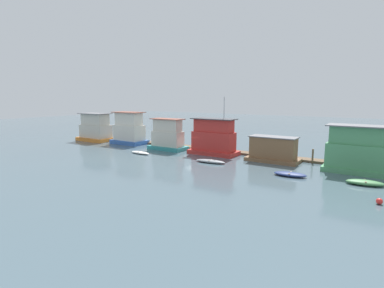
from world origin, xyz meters
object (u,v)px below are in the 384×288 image
object	(u,v)px
dinghy_grey	(210,161)
dinghy_green	(365,183)
houseboat_blue	(129,130)
dinghy_white	(140,153)
buoy_red	(379,201)
houseboat_red	(213,139)
mooring_post_far_left	(179,144)
houseboat_green	(360,151)
dinghy_navy	(290,174)
houseboat_orange	(96,129)
houseboat_teal	(168,136)
mooring_post_centre	(214,147)
mooring_post_far_right	(313,156)
houseboat_brown	(273,150)

from	to	relation	value
dinghy_grey	dinghy_green	bearing A→B (deg)	-1.05
houseboat_blue	dinghy_white	distance (m)	10.80
buoy_red	houseboat_red	bearing A→B (deg)	152.73
dinghy_green	mooring_post_far_left	bearing A→B (deg)	165.32
houseboat_green	dinghy_white	xyz separation A→B (m)	(-28.30, -5.33, -2.27)
houseboat_blue	dinghy_green	size ratio (longest dim) A/B	1.82
mooring_post_far_left	dinghy_green	bearing A→B (deg)	-14.68
houseboat_green	mooring_post_far_left	size ratio (longest dim) A/B	5.63
dinghy_navy	houseboat_blue	bearing A→B (deg)	167.62
houseboat_orange	dinghy_green	world-z (taller)	houseboat_orange
dinghy_grey	buoy_red	xyz separation A→B (m)	(18.75, -5.67, 0.04)
houseboat_teal	houseboat_orange	bearing A→B (deg)	179.37
buoy_red	dinghy_white	bearing A→B (deg)	170.31
houseboat_blue	dinghy_grey	distance (m)	21.34
houseboat_orange	mooring_post_centre	distance (m)	25.47
houseboat_blue	dinghy_grey	size ratio (longest dim) A/B	1.56
houseboat_orange	dinghy_grey	size ratio (longest dim) A/B	1.73
mooring_post_far_left	houseboat_teal	bearing A→B (deg)	-110.72
houseboat_orange	houseboat_red	world-z (taller)	houseboat_red
mooring_post_far_left	mooring_post_far_right	bearing A→B (deg)	0.00
houseboat_red	mooring_post_far_right	world-z (taller)	houseboat_red
houseboat_orange	mooring_post_far_left	world-z (taller)	houseboat_orange
dinghy_white	buoy_red	world-z (taller)	buoy_red
houseboat_red	dinghy_grey	size ratio (longest dim) A/B	2.05
houseboat_blue	mooring_post_far_right	world-z (taller)	houseboat_blue
dinghy_white	houseboat_teal	bearing A→B (deg)	78.03
houseboat_green	mooring_post_far_right	world-z (taller)	houseboat_green
houseboat_orange	dinghy_navy	distance (m)	39.69
dinghy_navy	houseboat_brown	bearing A→B (deg)	122.65
dinghy_green	houseboat_teal	bearing A→B (deg)	169.69
mooring_post_far_right	buoy_red	xyz separation A→B (m)	(7.69, -12.53, -0.69)
houseboat_orange	dinghy_white	xyz separation A→B (m)	(16.83, -5.44, -2.14)
houseboat_blue	dinghy_navy	world-z (taller)	houseboat_blue
mooring_post_far_right	buoy_red	distance (m)	14.72
houseboat_red	houseboat_brown	distance (m)	9.01
houseboat_teal	houseboat_brown	size ratio (longest dim) A/B	0.91
houseboat_green	dinghy_grey	world-z (taller)	houseboat_green
dinghy_white	dinghy_green	xyz separation A→B (m)	(29.29, 0.12, 0.08)
houseboat_teal	mooring_post_far_left	size ratio (longest dim) A/B	4.68
houseboat_blue	dinghy_navy	distance (m)	31.68
mooring_post_centre	dinghy_navy	bearing A→B (deg)	-29.63
houseboat_orange	houseboat_blue	size ratio (longest dim) A/B	1.11
houseboat_green	mooring_post_far_left	world-z (taller)	houseboat_green
houseboat_teal	dinghy_white	world-z (taller)	houseboat_teal
houseboat_brown	buoy_red	xyz separation A→B (m)	(12.36, -11.02, -1.30)
houseboat_blue	houseboat_green	distance (m)	36.83
houseboat_red	dinghy_green	world-z (taller)	houseboat_red
houseboat_red	buoy_red	world-z (taller)	houseboat_red
houseboat_green	mooring_post_far_right	bearing A→B (deg)	159.81
houseboat_blue	mooring_post_far_left	bearing A→B (deg)	5.96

